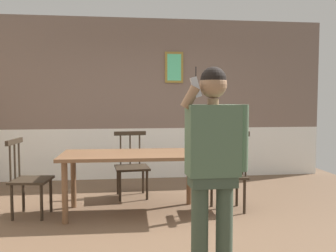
# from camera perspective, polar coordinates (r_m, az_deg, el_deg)

# --- Properties ---
(ground_plane) EXTENTS (7.12, 7.12, 0.00)m
(ground_plane) POSITION_cam_1_polar(r_m,az_deg,el_deg) (4.22, -0.30, -15.68)
(ground_plane) COLOR brown
(room_back_partition) EXTENTS (6.47, 0.17, 2.86)m
(room_back_partition) POSITION_cam_1_polar(r_m,az_deg,el_deg) (6.78, -3.19, 3.66)
(room_back_partition) COLOR #756056
(room_back_partition) RESTS_ON ground_plane
(dining_table) EXTENTS (1.76, 0.90, 0.76)m
(dining_table) POSITION_cam_1_polar(r_m,az_deg,el_deg) (4.70, -5.49, -5.25)
(dining_table) COLOR brown
(dining_table) RESTS_ON ground_plane
(chair_near_window) EXTENTS (0.49, 0.49, 0.95)m
(chair_near_window) POSITION_cam_1_polar(r_m,az_deg,el_deg) (4.90, -20.49, -7.49)
(chair_near_window) COLOR #2D2319
(chair_near_window) RESTS_ON ground_plane
(chair_by_doorway) EXTENTS (0.52, 0.52, 0.95)m
(chair_by_doorway) POSITION_cam_1_polar(r_m,az_deg,el_deg) (5.54, -5.56, -5.99)
(chair_by_doorway) COLOR #2D2319
(chair_by_doorway) RESTS_ON ground_plane
(chair_at_table_head) EXTENTS (0.44, 0.44, 1.03)m
(chair_at_table_head) POSITION_cam_1_polar(r_m,az_deg,el_deg) (4.90, 9.55, -7.07)
(chair_at_table_head) COLOR #2D2319
(chair_at_table_head) RESTS_ON ground_plane
(person_figure) EXTENTS (0.58, 0.24, 1.69)m
(person_figure) POSITION_cam_1_polar(r_m,az_deg,el_deg) (3.06, 6.94, -4.48)
(person_figure) COLOR #3A493A
(person_figure) RESTS_ON ground_plane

